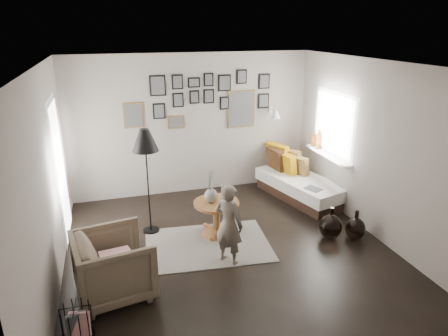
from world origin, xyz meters
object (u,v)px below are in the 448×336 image
object	(u,v)px
floor_lamp	(145,144)
demijohn_small	(355,228)
vase	(211,193)
child	(229,224)
armchair	(114,265)
demijohn_large	(330,227)
daybed	(299,183)
magazine_basket	(77,323)
pedestal_table	(217,219)

from	to	relation	value
floor_lamp	demijohn_small	bearing A→B (deg)	-20.89
vase	child	xyz separation A→B (m)	(0.03, -0.80, -0.13)
demijohn_small	child	distance (m)	2.04
vase	floor_lamp	distance (m)	1.20
armchair	demijohn_large	distance (m)	3.19
daybed	child	xyz separation A→B (m)	(-1.90, -1.73, 0.29)
magazine_basket	armchair	bearing A→B (deg)	57.06
demijohn_small	child	size ratio (longest dim) A/B	0.41
pedestal_table	daybed	world-z (taller)	daybed
magazine_basket	vase	bearing A→B (deg)	42.26
magazine_basket	demijohn_small	distance (m)	4.02
vase	demijohn_small	size ratio (longest dim) A/B	1.07
pedestal_table	armchair	xyz separation A→B (m)	(-1.54, -1.05, 0.14)
demijohn_small	daybed	bearing A→B (deg)	93.37
armchair	floor_lamp	size ratio (longest dim) A/B	0.53
demijohn_large	child	world-z (taller)	child
demijohn_small	magazine_basket	bearing A→B (deg)	-166.37
floor_lamp	magazine_basket	size ratio (longest dim) A/B	4.40
daybed	armchair	bearing A→B (deg)	-164.33
daybed	demijohn_large	world-z (taller)	daybed
demijohn_small	armchair	bearing A→B (deg)	-174.77
demijohn_large	magazine_basket	bearing A→B (deg)	-163.30
daybed	child	size ratio (longest dim) A/B	1.71
pedestal_table	child	xyz separation A→B (m)	(-0.05, -0.78, 0.32)
daybed	floor_lamp	world-z (taller)	floor_lamp
vase	daybed	distance (m)	2.19
daybed	floor_lamp	xyz separation A→B (m)	(-2.82, -0.58, 1.14)
armchair	vase	bearing A→B (deg)	-63.66
daybed	floor_lamp	distance (m)	3.09
pedestal_table	demijohn_small	xyz separation A→B (m)	(1.96, -0.73, -0.08)
armchair	floor_lamp	world-z (taller)	floor_lamp
daybed	pedestal_table	bearing A→B (deg)	-167.65
pedestal_table	floor_lamp	xyz separation A→B (m)	(-0.96, 0.38, 1.17)
pedestal_table	child	bearing A→B (deg)	-93.47
child	armchair	bearing A→B (deg)	60.16
floor_lamp	magazine_basket	xyz separation A→B (m)	(-0.99, -2.06, -1.24)
magazine_basket	child	size ratio (longest dim) A/B	0.33
pedestal_table	demijohn_large	size ratio (longest dim) A/B	1.36
vase	daybed	xyz separation A→B (m)	(1.94, 0.94, -0.42)
pedestal_table	child	size ratio (longest dim) A/B	0.61
pedestal_table	floor_lamp	distance (m)	1.56
vase	armchair	world-z (taller)	vase
demijohn_large	demijohn_small	bearing A→B (deg)	-18.92
vase	magazine_basket	xyz separation A→B (m)	(-1.87, -1.70, -0.51)
pedestal_table	floor_lamp	world-z (taller)	floor_lamp
pedestal_table	floor_lamp	size ratio (longest dim) A/B	0.42
daybed	armchair	size ratio (longest dim) A/B	2.24
magazine_basket	demijohn_large	world-z (taller)	demijohn_large
pedestal_table	magazine_basket	bearing A→B (deg)	-139.27
magazine_basket	demijohn_small	size ratio (longest dim) A/B	0.81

